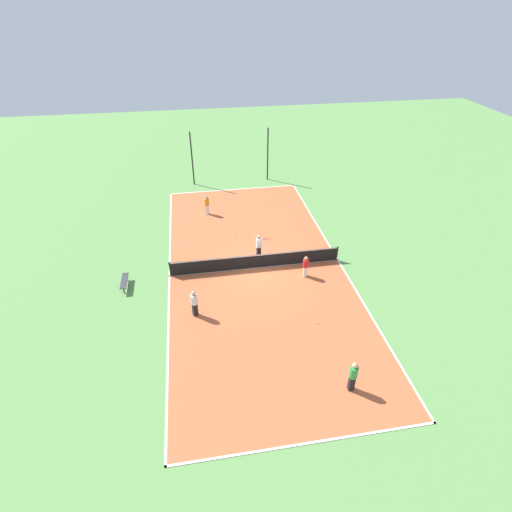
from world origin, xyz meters
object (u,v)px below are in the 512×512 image
Objects in this scene: player_far_green at (353,375)px; player_far_white at (194,302)px; tennis_net at (256,261)px; tennis_ball_right_alley at (235,233)px; bench at (124,281)px; tennis_ball_far_baseline at (317,323)px; player_coach_red at (306,265)px; fence_post_back_left at (192,159)px; player_center_orange at (207,204)px; player_near_white at (259,245)px; fence_post_back_right at (268,154)px.

player_far_green is 8.77m from player_far_white.
tennis_net reaches higher than tennis_ball_right_alley.
player_far_white reaches higher than bench.
player_far_green is 1.02× the size of player_far_white.
tennis_ball_far_baseline is (2.34, -5.44, -0.48)m from tennis_net.
tennis_net is 7.56× the size of player_coach_red.
fence_post_back_left is at bearing 102.81° from player_far_green.
fence_post_back_left is at bearing 103.78° from tennis_net.
fence_post_back_left reaches higher than player_center_orange.
tennis_ball_far_baseline is 1.00× the size of tennis_ball_right_alley.
player_center_orange reaches higher than tennis_ball_far_baseline.
player_coach_red is 0.86× the size of player_far_green.
tennis_ball_far_baseline is at bearing -83.53° from player_near_white.
player_far_green reaches higher than tennis_net.
fence_post_back_left reaches higher than player_far_green.
player_far_white is at bearing -136.24° from tennis_net.
tennis_net is 6.05× the size of player_near_white.
fence_post_back_right reaches higher than tennis_ball_right_alley.
fence_post_back_right reaches higher than player_far_white.
player_center_orange is 0.95× the size of player_far_white.
fence_post_back_right is (0.53, 14.86, 1.54)m from player_coach_red.
tennis_ball_right_alley is at bearing 101.91° from player_far_green.
player_coach_red is 0.30× the size of fence_post_back_left.
player_center_orange is 22.34× the size of tennis_ball_far_baseline.
player_center_orange is 8.39m from fence_post_back_right.
tennis_net is at bearing 113.24° from tennis_ball_far_baseline.
fence_post_back_left is at bearing 95.72° from player_near_white.
fence_post_back_left is at bearing 30.76° from player_coach_red.
tennis_ball_right_alley is 0.01× the size of fence_post_back_left.
tennis_ball_far_baseline is 10.34m from tennis_ball_right_alley.
fence_post_back_right reaches higher than player_center_orange.
tennis_ball_right_alley is at bearing 99.85° from tennis_net.
tennis_net is at bearing -80.15° from tennis_ball_right_alley.
player_far_white reaches higher than player_coach_red.
tennis_ball_far_baseline is 19.91m from fence_post_back_left.
tennis_ball_far_baseline is 0.01× the size of fence_post_back_left.
tennis_ball_far_baseline is at bearing -92.95° from fence_post_back_right.
player_far_white is (-1.39, -11.41, 0.05)m from player_center_orange.
fence_post_back_right is at bearing 87.05° from tennis_ball_far_baseline.
player_far_green is at bearing 108.10° from player_far_white.
tennis_ball_right_alley is 10.23m from fence_post_back_right.
player_center_orange is 0.87× the size of player_near_white.
bench is at bearing 94.36° from player_coach_red.
player_coach_red is 0.30× the size of fence_post_back_right.
player_far_white is (-6.70, -2.41, 0.12)m from player_coach_red.
player_far_white is at bearing 164.84° from tennis_ball_far_baseline.
fence_post_back_right reaches higher than tennis_ball_far_baseline.
fence_post_back_left is at bearing -17.97° from bench.
tennis_ball_right_alley is 9.72m from fence_post_back_left.
fence_post_back_left is (-5.89, 23.17, 1.39)m from player_far_green.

